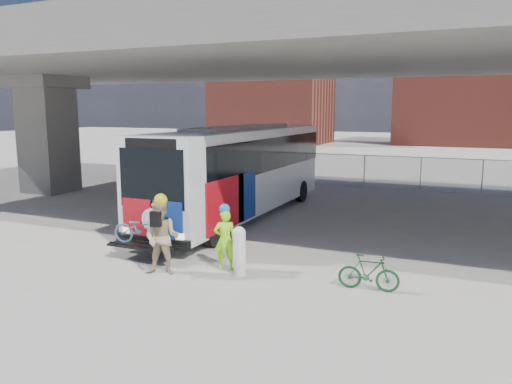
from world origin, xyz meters
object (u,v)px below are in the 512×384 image
Objects in this scene: bollard at (239,249)px; bike_parked at (369,273)px; cyclist_tan at (162,237)px; bus at (241,165)px; cyclist_hivis at (225,238)px.

bollard is 0.89× the size of bike_parked.
cyclist_tan is (-1.87, -0.80, 0.33)m from bollard.
cyclist_tan is (1.23, -7.35, -1.08)m from bus.
cyclist_tan is at bearing -80.48° from bus.
bus is at bearing 40.64° from bike_parked.
cyclist_tan reaches higher than bike_parked.
bike_parked is (5.24, 1.03, -0.59)m from cyclist_tan.
bollard is 0.60× the size of cyclist_tan.
bollard reaches higher than bike_parked.
bike_parked is (3.36, 0.23, -0.26)m from bollard.
cyclist_tan is (-1.33, -1.03, 0.15)m from cyclist_hivis.
bollard is (3.11, -6.55, -1.41)m from bus.
bollard is at bearing 88.84° from bike_parked.
bollard is at bearing -64.62° from bus.
bus is 9.92× the size of bollard.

